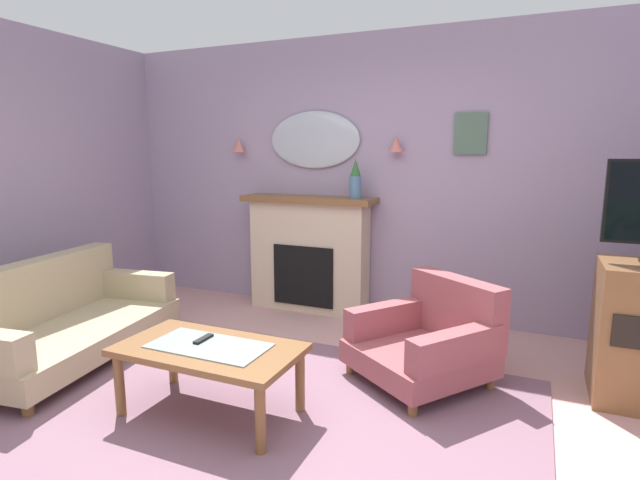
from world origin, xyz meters
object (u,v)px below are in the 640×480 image
object	(u,v)px
wall_mirror	(314,140)
tv_remote	(203,339)
mantel_vase_left	(355,180)
wall_sconce_right	(396,144)
floral_couch	(59,319)
fireplace	(309,255)
armchair_in_corner	(429,338)
framed_picture	(471,134)
wall_sconce_left	(239,145)
coffee_table	(209,355)

from	to	relation	value
wall_mirror	tv_remote	world-z (taller)	wall_mirror
wall_mirror	mantel_vase_left	bearing A→B (deg)	-18.78
wall_sconce_right	floral_couch	distance (m)	3.18
fireplace	armchair_in_corner	world-z (taller)	fireplace
wall_mirror	framed_picture	bearing A→B (deg)	0.38
mantel_vase_left	framed_picture	distance (m)	1.10
tv_remote	wall_mirror	bearing A→B (deg)	96.26
wall_sconce_left	wall_sconce_right	world-z (taller)	same
fireplace	wall_sconce_left	world-z (taller)	wall_sconce_left
fireplace	framed_picture	xyz separation A→B (m)	(1.50, 0.15, 1.18)
wall_mirror	tv_remote	size ratio (longest dim) A/B	6.00
floral_couch	tv_remote	bearing A→B (deg)	-6.58
coffee_table	floral_couch	xyz separation A→B (m)	(-1.56, 0.23, -0.06)
framed_picture	wall_sconce_right	bearing A→B (deg)	-174.73
coffee_table	tv_remote	bearing A→B (deg)	145.89
framed_picture	coffee_table	distance (m)	2.90
fireplace	wall_sconce_right	xyz separation A→B (m)	(0.85, 0.09, 1.09)
wall_sconce_right	floral_couch	bearing A→B (deg)	-136.39
fireplace	wall_sconce_right	world-z (taller)	wall_sconce_right
tv_remote	framed_picture	bearing A→B (deg)	60.51
wall_mirror	wall_sconce_right	size ratio (longest dim) A/B	6.86
coffee_table	wall_sconce_right	bearing A→B (deg)	76.62
wall_mirror	wall_sconce_left	distance (m)	0.85
wall_sconce_right	framed_picture	distance (m)	0.66
wall_sconce_left	armchair_in_corner	size ratio (longest dim) A/B	0.12
wall_mirror	framed_picture	xyz separation A→B (m)	(1.50, 0.01, 0.04)
coffee_table	floral_couch	size ratio (longest dim) A/B	0.61
mantel_vase_left	fireplace	bearing A→B (deg)	176.76
fireplace	wall_sconce_right	size ratio (longest dim) A/B	9.71
tv_remote	floral_couch	size ratio (longest dim) A/B	0.09
mantel_vase_left	framed_picture	bearing A→B (deg)	10.20
wall_sconce_right	coffee_table	distance (m)	2.61
wall_mirror	coffee_table	xyz separation A→B (m)	(0.32, -2.27, -1.33)
wall_mirror	tv_remote	xyz separation A→B (m)	(0.24, -2.21, -1.26)
fireplace	armchair_in_corner	bearing A→B (deg)	-37.55
wall_mirror	wall_sconce_right	bearing A→B (deg)	-3.37
floral_couch	coffee_table	bearing A→B (deg)	-8.20
wall_sconce_right	tv_remote	xyz separation A→B (m)	(-0.61, -2.16, -1.21)
mantel_vase_left	wall_mirror	world-z (taller)	wall_mirror
mantel_vase_left	coffee_table	world-z (taller)	mantel_vase_left
fireplace	wall_sconce_left	xyz separation A→B (m)	(-0.85, 0.09, 1.09)
wall_sconce_left	coffee_table	distance (m)	2.81
fireplace	floral_couch	size ratio (longest dim) A/B	0.75
wall_sconce_right	coffee_table	world-z (taller)	wall_sconce_right
fireplace	mantel_vase_left	distance (m)	0.91
wall_sconce_right	armchair_in_corner	world-z (taller)	wall_sconce_right
mantel_vase_left	coffee_table	size ratio (longest dim) A/B	0.34
tv_remote	coffee_table	bearing A→B (deg)	-34.11
wall_mirror	wall_sconce_left	xyz separation A→B (m)	(-0.85, -0.05, -0.05)
wall_sconce_right	fireplace	bearing A→B (deg)	-173.84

